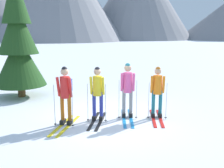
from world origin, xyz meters
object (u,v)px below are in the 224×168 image
Objects in this scene: skier_in_pink at (127,87)px; skier_in_orange at (156,89)px; skier_in_red at (64,93)px; skier_in_yellow at (97,92)px; pine_tree_near at (17,41)px.

skier_in_orange is at bearing -0.40° from skier_in_pink.
skier_in_pink is at bearing 179.60° from skier_in_orange.
skier_in_red is 1.94m from skier_in_pink.
skier_in_red is at bearing -157.93° from skier_in_yellow.
skier_in_yellow is 0.95× the size of skier_in_pink.
skier_in_pink is 0.93m from skier_in_orange.
skier_in_red is at bearing -160.29° from skier_in_pink.
pine_tree_near reaches higher than skier_in_orange.
pine_tree_near is at bearing 126.58° from skier_in_red.
skier_in_yellow is at bearing -162.65° from skier_in_pink.
skier_in_yellow is at bearing -41.22° from pine_tree_near.
skier_in_red is at bearing -53.42° from pine_tree_near.
skier_in_orange is (1.86, 0.28, 0.01)m from skier_in_yellow.
pine_tree_near is at bearing 152.99° from skier_in_orange.
skier_in_yellow is 4.68m from pine_tree_near.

